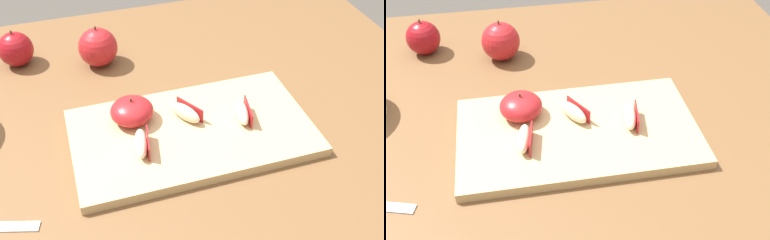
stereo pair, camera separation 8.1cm
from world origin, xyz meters
TOP-DOWN VIEW (x-y plane):
  - dining_table at (0.00, 0.00)m, footprint 1.24×0.93m
  - cutting_board at (0.06, -0.05)m, footprint 0.42×0.24m
  - apple_half_skin_up at (-0.03, 0.00)m, footprint 0.08×0.08m
  - apple_wedge_front at (0.06, -0.03)m, footprint 0.05×0.07m
  - apple_wedge_right at (-0.03, -0.08)m, footprint 0.03×0.07m
  - apple_wedge_left at (0.16, -0.05)m, footprint 0.03×0.07m
  - whole_apple_crimson at (-0.06, 0.23)m, footprint 0.08×0.08m
  - whole_apple_red_delicious at (-0.22, 0.28)m, footprint 0.07×0.07m

SIDE VIEW (x-z plane):
  - dining_table at x=0.00m, z-range 0.27..1.01m
  - cutting_board at x=0.06m, z-range 0.74..0.76m
  - apple_wedge_front at x=0.06m, z-range 0.76..0.79m
  - apple_wedge_right at x=-0.03m, z-range 0.76..0.79m
  - apple_wedge_left at x=0.16m, z-range 0.76..0.79m
  - whole_apple_red_delicious at x=-0.22m, z-range 0.74..0.82m
  - apple_half_skin_up at x=-0.03m, z-range 0.76..0.81m
  - whole_apple_crimson at x=-0.06m, z-range 0.74..0.83m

